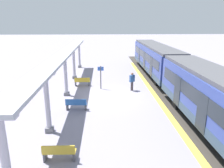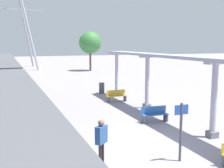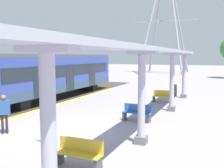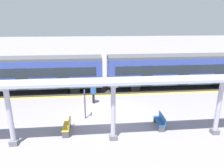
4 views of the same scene
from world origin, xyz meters
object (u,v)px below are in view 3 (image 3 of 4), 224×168
(canopy_pillar_third, at_px, (142,98))
(bench_near_end, at_px, (137,112))
(train_far_carriage, at_px, (56,75))
(bench_mid_platform, at_px, (79,153))
(canopy_pillar_fourth, at_px, (172,82))
(passenger_waiting_near_edge, at_px, (4,109))
(trash_bin, at_px, (174,90))
(canopy_pillar_second, at_px, (49,145))
(platform_info_sign, at_px, (50,112))
(bench_far_end, at_px, (163,96))
(canopy_pillar_fifth, at_px, (184,76))

(canopy_pillar_third, height_order, bench_near_end, canopy_pillar_third)
(train_far_carriage, relative_size, bench_mid_platform, 9.93)
(canopy_pillar_fourth, xyz_separation_m, passenger_waiting_near_edge, (-5.81, -7.48, -0.73))
(canopy_pillar_fourth, distance_m, trash_bin, 6.77)
(bench_near_end, relative_size, trash_bin, 1.61)
(canopy_pillar_second, height_order, passenger_waiting_near_edge, canopy_pillar_second)
(passenger_waiting_near_edge, bearing_deg, bench_mid_platform, -19.87)
(canopy_pillar_fourth, bearing_deg, canopy_pillar_third, -90.00)
(train_far_carriage, distance_m, canopy_pillar_fourth, 9.56)
(canopy_pillar_third, relative_size, platform_info_sign, 1.61)
(train_far_carriage, relative_size, platform_info_sign, 6.78)
(bench_far_end, height_order, passenger_waiting_near_edge, passenger_waiting_near_edge)
(canopy_pillar_fourth, xyz_separation_m, bench_near_end, (-1.20, -3.13, -1.35))
(canopy_pillar_fourth, relative_size, bench_far_end, 2.34)
(bench_mid_platform, distance_m, passenger_waiting_near_edge, 5.03)
(canopy_pillar_second, relative_size, passenger_waiting_near_edge, 2.08)
(canopy_pillar_third, bearing_deg, canopy_pillar_fourth, 90.00)
(bench_near_end, height_order, bench_far_end, same)
(bench_mid_platform, bearing_deg, canopy_pillar_fourth, 83.11)
(train_far_carriage, distance_m, trash_bin, 9.98)
(canopy_pillar_third, distance_m, passenger_waiting_near_edge, 5.95)
(bench_mid_platform, height_order, passenger_waiting_near_edge, passenger_waiting_near_edge)
(canopy_pillar_third, xyz_separation_m, platform_info_sign, (-2.94, -1.71, -0.46))
(platform_info_sign, bearing_deg, canopy_pillar_second, -53.45)
(canopy_pillar_fifth, height_order, bench_mid_platform, canopy_pillar_fifth)
(bench_far_end, bearing_deg, bench_near_end, -91.05)
(canopy_pillar_third, bearing_deg, trash_bin, 94.19)
(bench_mid_platform, bearing_deg, passenger_waiting_near_edge, 160.13)
(train_far_carriage, relative_size, canopy_pillar_fourth, 4.23)
(canopy_pillar_second, xyz_separation_m, passenger_waiting_near_edge, (-5.81, 4.61, -0.73))
(train_far_carriage, xyz_separation_m, canopy_pillar_third, (9.44, -7.91, -0.04))
(bench_mid_platform, bearing_deg, bench_near_end, 90.83)
(canopy_pillar_fourth, bearing_deg, train_far_carriage, 170.97)
(platform_info_sign, bearing_deg, train_far_carriage, 124.02)
(passenger_waiting_near_edge, bearing_deg, canopy_pillar_fourth, 52.19)
(train_far_carriage, height_order, canopy_pillar_third, canopy_pillar_third)
(train_far_carriage, relative_size, passenger_waiting_near_edge, 8.78)
(passenger_waiting_near_edge, bearing_deg, canopy_pillar_third, 10.45)
(passenger_waiting_near_edge, bearing_deg, train_far_carriage, 112.02)
(canopy_pillar_third, xyz_separation_m, bench_near_end, (-1.20, 3.28, -1.35))
(bench_near_end, xyz_separation_m, trash_bin, (0.25, 9.70, 0.03))
(bench_far_end, distance_m, platform_info_sign, 11.09)
(canopy_pillar_fourth, relative_size, canopy_pillar_fifth, 1.00)
(train_far_carriage, relative_size, canopy_pillar_third, 4.23)
(bench_near_end, bearing_deg, bench_mid_platform, -89.17)
(canopy_pillar_fourth, xyz_separation_m, platform_info_sign, (-2.94, -8.12, -0.46))
(platform_info_sign, bearing_deg, bench_near_end, 70.68)
(canopy_pillar_third, relative_size, trash_bin, 3.75)
(bench_far_end, bearing_deg, trash_bin, 87.92)
(bench_near_end, distance_m, trash_bin, 9.71)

